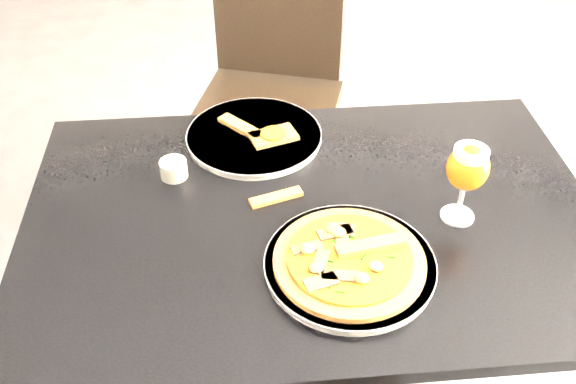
{
  "coord_description": "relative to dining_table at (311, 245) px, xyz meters",
  "views": [
    {
      "loc": [
        -0.36,
        -0.93,
        1.64
      ],
      "look_at": [
        -0.3,
        0.04,
        0.83
      ],
      "focal_mm": 40.0,
      "sensor_mm": 36.0,
      "label": 1
    }
  ],
  "objects": [
    {
      "name": "plate_main",
      "position": [
        0.06,
        -0.16,
        0.1
      ],
      "size": [
        0.37,
        0.37,
        0.02
      ],
      "primitive_type": "cylinder",
      "rotation": [
        0.0,
        0.0,
        0.16
      ],
      "color": "white",
      "rests_on": "dining_table"
    },
    {
      "name": "pizza",
      "position": [
        0.06,
        -0.16,
        0.12
      ],
      "size": [
        0.29,
        0.29,
        0.03
      ],
      "rotation": [
        0.0,
        0.0,
        -0.11
      ],
      "color": "#9D6126",
      "rests_on": "plate_main"
    },
    {
      "name": "chair_far",
      "position": [
        -0.06,
        0.87,
        -0.12
      ],
      "size": [
        0.55,
        0.55,
        0.98
      ],
      "rotation": [
        0.0,
        0.0,
        -0.27
      ],
      "color": "black",
      "rests_on": "ground"
    },
    {
      "name": "sauce_cup",
      "position": [
        -0.3,
        0.14,
        0.11
      ],
      "size": [
        0.06,
        0.06,
        0.04
      ],
      "color": "#BABBA8",
      "rests_on": "dining_table"
    },
    {
      "name": "plate_second",
      "position": [
        -0.12,
        0.28,
        0.1
      ],
      "size": [
        0.41,
        0.41,
        0.02
      ],
      "primitive_type": "cylinder",
      "rotation": [
        0.0,
        0.0,
        -0.32
      ],
      "color": "white",
      "rests_on": "dining_table"
    },
    {
      "name": "beer_glass",
      "position": [
        0.3,
        -0.03,
        0.22
      ],
      "size": [
        0.08,
        0.08,
        0.18
      ],
      "color": "white",
      "rests_on": "dining_table"
    },
    {
      "name": "loose_crust",
      "position": [
        -0.07,
        0.05,
        0.09
      ],
      "size": [
        0.12,
        0.06,
        0.01
      ],
      "primitive_type": "cube",
      "rotation": [
        0.0,
        0.0,
        0.33
      ],
      "color": "#9D6126",
      "rests_on": "dining_table"
    },
    {
      "name": "crust_scraps",
      "position": [
        -0.1,
        0.27,
        0.11
      ],
      "size": [
        0.19,
        0.15,
        0.02
      ],
      "rotation": [
        0.0,
        0.0,
        -0.36
      ],
      "color": "#9D6126",
      "rests_on": "plate_second"
    },
    {
      "name": "dining_table",
      "position": [
        0.0,
        0.0,
        0.0
      ],
      "size": [
        1.22,
        0.83,
        0.75
      ],
      "rotation": [
        0.0,
        0.0,
        0.03
      ],
      "color": "black",
      "rests_on": "ground"
    }
  ]
}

